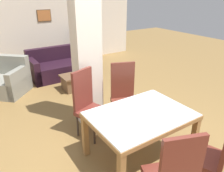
% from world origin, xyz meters
% --- Properties ---
extents(ground_plane, '(18.00, 18.00, 0.00)m').
position_xyz_m(ground_plane, '(0.00, 0.00, 0.00)').
color(ground_plane, olive).
extents(back_wall, '(7.20, 0.09, 2.70)m').
position_xyz_m(back_wall, '(0.00, 5.21, 1.35)').
color(back_wall, beige).
rests_on(back_wall, ground_plane).
extents(divider_pillar, '(0.46, 0.30, 2.70)m').
position_xyz_m(divider_pillar, '(-0.13, 1.35, 1.35)').
color(divider_pillar, beige).
rests_on(divider_pillar, ground_plane).
extents(dining_table, '(1.43, 1.03, 0.74)m').
position_xyz_m(dining_table, '(0.00, 0.00, 0.59)').
color(dining_table, '#A0713E').
rests_on(dining_table, ground_plane).
extents(dining_chair_far_left, '(0.59, 0.59, 1.16)m').
position_xyz_m(dining_chair_far_left, '(-0.35, 0.95, 0.60)').
color(dining_chair_far_left, maroon).
rests_on(dining_chair_far_left, ground_plane).
extents(dining_chair_far_right, '(0.60, 0.60, 1.16)m').
position_xyz_m(dining_chair_far_right, '(0.36, 0.89, 0.60)').
color(dining_chair_far_right, brown).
rests_on(dining_chair_far_right, ground_plane).
extents(dining_chair_near_right, '(0.59, 0.59, 1.16)m').
position_xyz_m(dining_chair_near_right, '(0.35, -0.95, 0.60)').
color(dining_chair_near_right, maroon).
rests_on(dining_chair_near_right, ground_plane).
extents(sofa, '(1.91, 0.93, 0.82)m').
position_xyz_m(sofa, '(0.35, 3.91, 0.28)').
color(sofa, black).
rests_on(sofa, ground_plane).
extents(armchair, '(1.23, 1.23, 0.88)m').
position_xyz_m(armchair, '(-1.26, 3.51, 0.30)').
color(armchair, gray).
rests_on(armchair, ground_plane).
extents(coffee_table, '(0.80, 0.52, 0.38)m').
position_xyz_m(coffee_table, '(0.28, 2.80, 0.20)').
color(coffee_table, brown).
rests_on(coffee_table, ground_plane).
extents(bottle, '(0.06, 0.06, 0.29)m').
position_xyz_m(bottle, '(0.38, 2.71, 0.50)').
color(bottle, '#4C2D14').
rests_on(bottle, coffee_table).
extents(tv_stand, '(0.96, 0.40, 0.40)m').
position_xyz_m(tv_stand, '(1.66, 4.93, 0.20)').
color(tv_stand, brown).
rests_on(tv_stand, ground_plane).
extents(tv_screen, '(0.89, 0.38, 0.64)m').
position_xyz_m(tv_screen, '(1.66, 4.93, 0.72)').
color(tv_screen, black).
rests_on(tv_screen, tv_stand).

